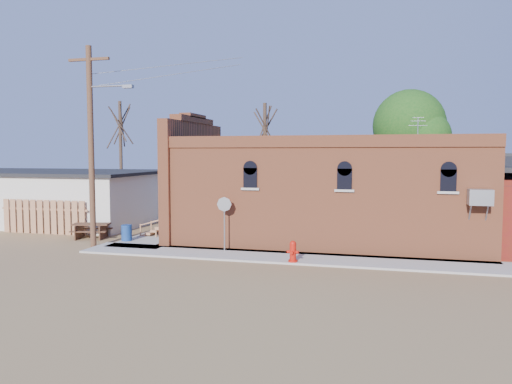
% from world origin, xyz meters
% --- Properties ---
extents(ground, '(120.00, 120.00, 0.00)m').
position_xyz_m(ground, '(0.00, 0.00, 0.00)').
color(ground, brown).
rests_on(ground, ground).
extents(sidewalk_south, '(19.00, 2.20, 0.08)m').
position_xyz_m(sidewalk_south, '(1.50, 0.90, 0.04)').
color(sidewalk_south, '#9E9991').
rests_on(sidewalk_south, ground).
extents(sidewalk_west, '(2.60, 10.00, 0.08)m').
position_xyz_m(sidewalk_west, '(-6.30, 6.00, 0.04)').
color(sidewalk_west, '#9E9991').
rests_on(sidewalk_west, ground).
extents(brick_bar, '(16.40, 7.97, 6.30)m').
position_xyz_m(brick_bar, '(1.64, 5.49, 2.34)').
color(brick_bar, '#B55B37').
rests_on(brick_bar, ground).
extents(storage_building, '(20.40, 8.40, 3.17)m').
position_xyz_m(storage_building, '(-19.00, 8.00, 1.60)').
color(storage_building, beige).
rests_on(storage_building, ground).
extents(wood_fence, '(5.20, 0.10, 1.80)m').
position_xyz_m(wood_fence, '(-12.80, 3.80, 0.90)').
color(wood_fence, '#AC714D').
rests_on(wood_fence, ground).
extents(utility_pole, '(3.12, 0.26, 9.00)m').
position_xyz_m(utility_pole, '(-8.14, 1.20, 4.77)').
color(utility_pole, '#513620').
rests_on(utility_pole, ground).
extents(tree_bare_near, '(2.80, 2.80, 7.65)m').
position_xyz_m(tree_bare_near, '(-3.00, 13.00, 5.96)').
color(tree_bare_near, '#443227').
rests_on(tree_bare_near, ground).
extents(tree_bare_far, '(2.80, 2.80, 8.16)m').
position_xyz_m(tree_bare_far, '(-14.00, 14.00, 6.36)').
color(tree_bare_far, '#443227').
rests_on(tree_bare_far, ground).
extents(tree_leafy, '(4.40, 4.40, 8.15)m').
position_xyz_m(tree_leafy, '(6.00, 13.50, 5.93)').
color(tree_leafy, '#443227').
rests_on(tree_leafy, ground).
extents(fire_hydrant, '(0.47, 0.44, 0.82)m').
position_xyz_m(fire_hydrant, '(1.23, -0.00, 0.49)').
color(fire_hydrant, '#B7140A').
rests_on(fire_hydrant, sidewalk_south).
extents(stop_sign, '(0.63, 0.14, 2.32)m').
position_xyz_m(stop_sign, '(-2.01, 1.46, 1.86)').
color(stop_sign, gray).
rests_on(stop_sign, sidewalk_south).
extents(trash_barrel, '(0.54, 0.54, 0.76)m').
position_xyz_m(trash_barrel, '(-7.30, 2.60, 0.46)').
color(trash_barrel, navy).
rests_on(trash_barrel, sidewalk_west).
extents(picnic_table, '(2.07, 1.76, 0.75)m').
position_xyz_m(picnic_table, '(-9.59, 3.20, 0.49)').
color(picnic_table, '#4F301F').
rests_on(picnic_table, ground).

